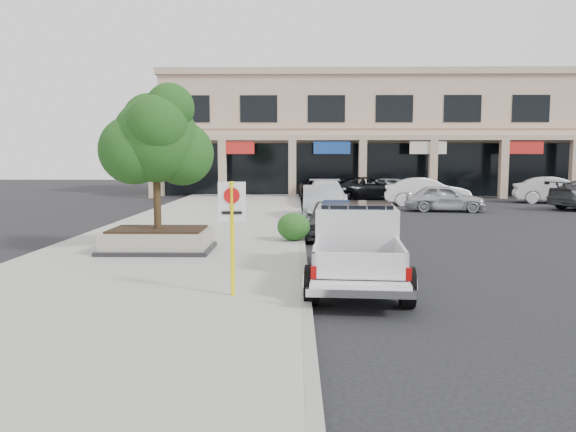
# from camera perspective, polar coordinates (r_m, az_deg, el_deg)

# --- Properties ---
(ground) EXTENTS (120.00, 120.00, 0.00)m
(ground) POSITION_cam_1_polar(r_m,az_deg,el_deg) (13.51, 8.30, -6.57)
(ground) COLOR black
(ground) RESTS_ON ground
(sidewalk) EXTENTS (8.00, 52.00, 0.15)m
(sidewalk) POSITION_cam_1_polar(r_m,az_deg,el_deg) (19.65, -10.21, -2.44)
(sidewalk) COLOR gray
(sidewalk) RESTS_ON ground
(curb) EXTENTS (0.20, 52.00, 0.15)m
(curb) POSITION_cam_1_polar(r_m,az_deg,el_deg) (19.29, 1.40, -2.50)
(curb) COLOR gray
(curb) RESTS_ON ground
(strip_mall) EXTENTS (40.55, 12.43, 9.50)m
(strip_mall) POSITION_cam_1_polar(r_m,az_deg,el_deg) (48.04, 12.63, 8.03)
(strip_mall) COLOR tan
(strip_mall) RESTS_ON ground
(planter) EXTENTS (3.20, 2.20, 0.68)m
(planter) POSITION_cam_1_polar(r_m,az_deg,el_deg) (17.13, -13.05, -2.38)
(planter) COLOR black
(planter) RESTS_ON sidewalk
(planter_tree) EXTENTS (2.90, 2.55, 4.00)m
(planter_tree) POSITION_cam_1_polar(r_m,az_deg,el_deg) (17.08, -12.72, 7.49)
(planter_tree) COLOR black
(planter_tree) RESTS_ON planter
(no_parking_sign) EXTENTS (0.55, 0.09, 2.30)m
(no_parking_sign) POSITION_cam_1_polar(r_m,az_deg,el_deg) (11.22, -5.70, -0.65)
(no_parking_sign) COLOR yellow
(no_parking_sign) RESTS_ON sidewalk
(hedge) EXTENTS (1.10, 0.99, 0.93)m
(hedge) POSITION_cam_1_polar(r_m,az_deg,el_deg) (18.70, 0.58, -1.09)
(hedge) COLOR #123F13
(hedge) RESTS_ON sidewalk
(pickup_truck) EXTENTS (2.61, 5.93, 1.82)m
(pickup_truck) POSITION_cam_1_polar(r_m,az_deg,el_deg) (12.97, 7.02, -3.00)
(pickup_truck) COLOR silver
(pickup_truck) RESTS_ON ground
(curb_car_a) EXTENTS (2.02, 4.23, 1.39)m
(curb_car_a) POSITION_cam_1_polar(r_m,az_deg,el_deg) (20.44, 4.33, -0.28)
(curb_car_a) COLOR #2B2C2F
(curb_car_a) RESTS_ON ground
(curb_car_b) EXTENTS (1.80, 4.94, 1.62)m
(curb_car_b) POSITION_cam_1_polar(r_m,az_deg,el_deg) (26.02, 3.44, 1.32)
(curb_car_b) COLOR #A3A6AB
(curb_car_b) RESTS_ON ground
(curb_car_c) EXTENTS (2.42, 5.66, 1.63)m
(curb_car_c) POSITION_cam_1_polar(r_m,az_deg,el_deg) (32.76, 3.86, 2.29)
(curb_car_c) COLOR silver
(curb_car_c) RESTS_ON ground
(curb_car_d) EXTENTS (2.83, 5.72, 1.56)m
(curb_car_d) POSITION_cam_1_polar(r_m,az_deg,el_deg) (37.58, 3.26, 2.72)
(curb_car_d) COLOR black
(curb_car_d) RESTS_ON ground
(lot_car_a) EXTENTS (4.44, 2.33, 1.44)m
(lot_car_a) POSITION_cam_1_polar(r_m,az_deg,el_deg) (31.48, 15.62, 1.76)
(lot_car_a) COLOR #ABAEB4
(lot_car_a) RESTS_ON ground
(lot_car_b) EXTENTS (5.27, 2.41, 1.68)m
(lot_car_b) POSITION_cam_1_polar(r_m,az_deg,el_deg) (35.02, 13.96, 2.40)
(lot_car_b) COLOR white
(lot_car_b) RESTS_ON ground
(lot_car_d) EXTENTS (6.35, 4.06, 1.63)m
(lot_car_d) POSITION_cam_1_polar(r_m,az_deg,el_deg) (37.82, 8.42, 2.73)
(lot_car_d) COLOR black
(lot_car_d) RESTS_ON ground
(lot_car_e) EXTENTS (4.95, 3.43, 1.56)m
(lot_car_e) POSITION_cam_1_polar(r_m,az_deg,el_deg) (40.10, 10.74, 2.83)
(lot_car_e) COLOR gray
(lot_car_e) RESTS_ON ground
(lot_car_f) EXTENTS (5.34, 2.91, 1.67)m
(lot_car_f) POSITION_cam_1_polar(r_m,az_deg,el_deg) (39.59, 25.60, 2.38)
(lot_car_f) COLOR silver
(lot_car_f) RESTS_ON ground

